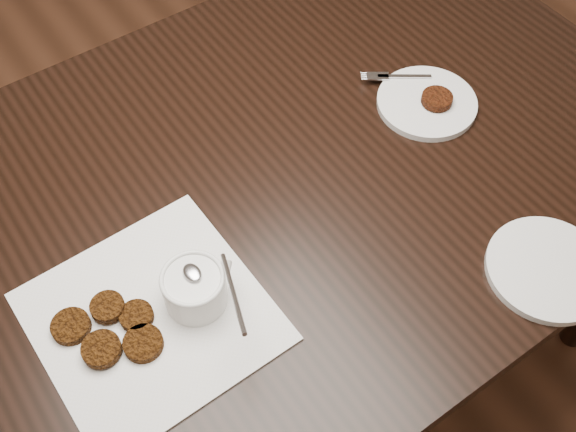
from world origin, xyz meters
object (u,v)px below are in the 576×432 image
object	(u,v)px
napkin	(151,317)
plate_empty	(548,269)
plate_with_patty	(427,100)
table	(273,285)
sauce_ramekin	(192,277)

from	to	relation	value
napkin	plate_empty	bearing A→B (deg)	-27.42
plate_with_patty	table	bearing A→B (deg)	176.40
sauce_ramekin	plate_empty	xyz separation A→B (m)	(0.49, -0.28, -0.06)
plate_empty	sauce_ramekin	bearing A→B (deg)	150.53
table	plate_with_patty	world-z (taller)	plate_with_patty
table	plate_with_patty	bearing A→B (deg)	-3.60
napkin	plate_empty	world-z (taller)	plate_empty
napkin	plate_empty	size ratio (longest dim) A/B	1.70
table	sauce_ramekin	xyz separation A→B (m)	(-0.23, -0.14, 0.45)
plate_with_patty	plate_empty	distance (m)	0.40
table	plate_with_patty	distance (m)	0.52
table	plate_empty	bearing A→B (deg)	-57.67
napkin	sauce_ramekin	bearing A→B (deg)	-11.78
table	napkin	size ratio (longest dim) A/B	4.57
plate_empty	napkin	bearing A→B (deg)	152.58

